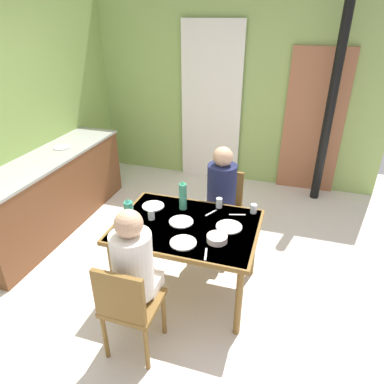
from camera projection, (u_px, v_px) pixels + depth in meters
name	position (u px, v px, depth m)	size (l,w,h in m)	color
ground_plane	(172.00, 281.00, 3.46)	(6.82, 6.82, 0.00)	silver
wall_back	(231.00, 90.00, 5.04)	(4.34, 0.10, 2.75)	#91B05E
wall_left	(17.00, 112.00, 3.92)	(0.10, 3.94, 2.75)	#91B459
door_wooden	(313.00, 123.00, 4.84)	(0.80, 0.05, 2.00)	#9E6040
stove_pipe_column	(332.00, 101.00, 4.39)	(0.12, 0.12, 2.75)	black
curtain_panel	(211.00, 105.00, 5.13)	(0.90, 0.03, 2.31)	white
kitchen_counter	(51.00, 193.00, 4.18)	(0.61, 2.36, 0.91)	brown
dining_table	(187.00, 232.00, 3.08)	(1.25, 0.91, 0.72)	brown
chair_near_diner	(128.00, 305.00, 2.52)	(0.40, 0.40, 0.87)	brown
chair_far_diner	(223.00, 206.00, 3.80)	(0.40, 0.40, 0.87)	brown
person_near_diner	(133.00, 262.00, 2.50)	(0.30, 0.37, 0.77)	silver
person_far_diner	(221.00, 188.00, 3.55)	(0.30, 0.37, 0.77)	#1D1F45
water_bottle_green_near	(183.00, 196.00, 3.24)	(0.07, 0.07, 0.29)	#3D9270
water_bottle_green_far	(129.00, 213.00, 2.98)	(0.08, 0.08, 0.27)	#31886E
serving_bowl_center	(217.00, 238.00, 2.82)	(0.17, 0.17, 0.06)	silver
dinner_plate_near_left	(181.00, 222.00, 3.08)	(0.22, 0.22, 0.01)	white
dinner_plate_near_right	(183.00, 243.00, 2.80)	(0.22, 0.22, 0.01)	white
dinner_plate_far_center	(153.00, 206.00, 3.33)	(0.21, 0.21, 0.01)	white
dinner_plate_far_side	(229.00, 227.00, 3.01)	(0.23, 0.23, 0.01)	white
drinking_glass_by_near_diner	(219.00, 203.00, 3.30)	(0.06, 0.06, 0.10)	silver
drinking_glass_by_far_diner	(254.00, 209.00, 3.21)	(0.06, 0.06, 0.09)	silver
drinking_glass_spare_center	(151.00, 215.00, 3.11)	(0.06, 0.06, 0.09)	silver
bread_plate_sliced	(137.00, 234.00, 2.90)	(0.19, 0.19, 0.02)	#DBB77A
cutlery_knife_near	(211.00, 213.00, 3.23)	(0.15, 0.02, 0.00)	silver
cutlery_fork_near	(237.00, 215.00, 3.19)	(0.15, 0.02, 0.00)	silver
cutlery_knife_far	(206.00, 254.00, 2.68)	(0.15, 0.02, 0.00)	silver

